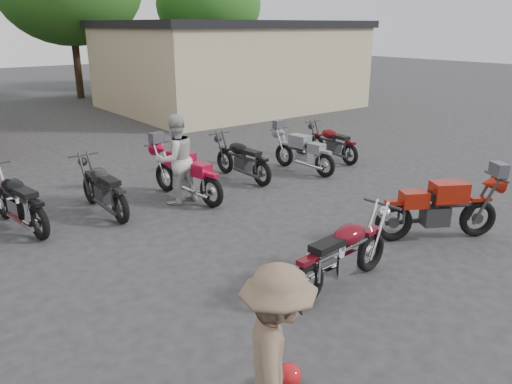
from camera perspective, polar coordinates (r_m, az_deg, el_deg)
ground at (r=7.27m, az=10.55°, el=-11.51°), size 90.00×90.00×0.00m
stucco_building at (r=23.34m, az=-3.05°, el=14.00°), size 10.00×8.00×3.50m
tree_2 at (r=27.53m, az=-20.38°, el=19.16°), size 7.04×7.04×8.80m
tree_3 at (r=31.03m, az=-5.37°, el=18.87°), size 6.08×6.08×7.60m
vintage_motorcycle at (r=7.22m, az=9.99°, el=-6.44°), size 2.08×0.86×1.17m
sportbike at (r=9.25m, az=20.32°, el=-1.43°), size 2.21×1.70×1.25m
helmet at (r=5.57m, az=3.75°, el=-20.15°), size 0.36×0.36×0.25m
person_light at (r=10.52m, az=-9.16°, el=3.70°), size 0.95×0.76×1.89m
person_tan at (r=4.51m, az=2.46°, el=-18.61°), size 1.16×1.31×1.76m
row_bike_2 at (r=10.12m, az=-25.63°, el=-0.58°), size 1.02×2.16×1.20m
row_bike_3 at (r=10.36m, az=-17.11°, el=0.75°), size 0.70×2.01×1.15m
row_bike_4 at (r=10.82m, az=-8.04°, el=2.33°), size 1.03×2.19×1.22m
row_bike_5 at (r=12.13m, az=-1.66°, el=4.07°), size 0.74×1.99×1.14m
row_bike_6 at (r=12.85m, az=5.39°, el=4.79°), size 0.80×1.98×1.12m
row_bike_7 at (r=14.10m, az=8.69°, el=5.80°), size 0.73×1.89×1.08m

